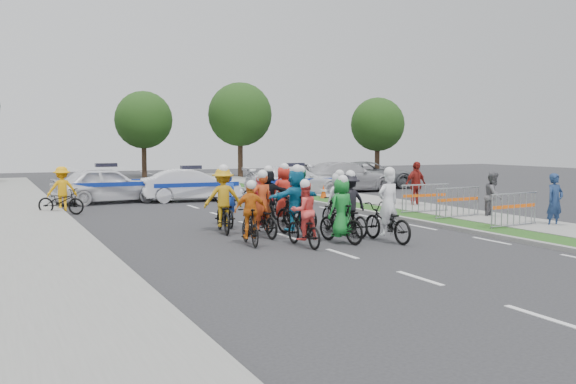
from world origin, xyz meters
name	(u,v)px	position (x,y,z in m)	size (l,w,h in m)	color
ground	(342,254)	(0.00, 0.00, 0.00)	(90.00, 90.00, 0.00)	#28282B
curb_right	(398,218)	(5.10, 5.00, 0.06)	(0.20, 60.00, 0.12)	gray
grass_strip	(415,217)	(5.80, 5.00, 0.06)	(1.20, 60.00, 0.11)	#2A4F19
sidewalk_right	(456,214)	(7.60, 5.00, 0.07)	(2.40, 60.00, 0.13)	gray
sidewalk_left	(33,240)	(-6.50, 5.00, 0.07)	(3.00, 60.00, 0.13)	gray
rider_0	(387,217)	(2.00, 1.09, 0.65)	(0.79, 1.99, 1.99)	black
rider_1	(341,216)	(0.81, 1.44, 0.70)	(0.83, 1.76, 1.79)	black
rider_2	(304,221)	(-0.35, 1.32, 0.64)	(0.73, 1.70, 1.72)	black
rider_3	(250,220)	(-1.48, 2.12, 0.65)	(0.88, 1.64, 1.68)	black
rider_4	(349,210)	(1.63, 2.44, 0.72)	(1.06, 1.85, 1.86)	black
rider_5	(296,206)	(0.26, 3.02, 0.84)	(1.66, 1.98, 2.02)	black
rider_6	(261,215)	(-0.66, 3.32, 0.62)	(0.75, 1.88, 1.88)	black
rider_7	(338,207)	(1.90, 3.52, 0.71)	(0.79, 1.76, 1.82)	black
rider_8	(299,205)	(1.08, 4.46, 0.71)	(0.88, 1.95, 1.92)	black
rider_9	(260,209)	(-0.30, 4.27, 0.67)	(0.90, 1.67, 1.72)	black
rider_10	(223,206)	(-1.34, 4.60, 0.77)	(1.20, 2.04, 2.00)	black
rider_11	(267,200)	(0.52, 5.60, 0.80)	(1.56, 1.86, 1.90)	black
rider_12	(227,208)	(-0.75, 5.85, 0.58)	(0.85, 1.77, 1.74)	black
rider_13	(283,199)	(1.31, 6.10, 0.75)	(0.82, 1.85, 1.95)	black
police_car_0	(107,185)	(-2.88, 15.13, 0.78)	(1.84, 4.57, 1.56)	white
police_car_1	(191,185)	(0.67, 14.44, 0.71)	(1.51, 4.33, 1.43)	white
police_car_2	(295,181)	(6.11, 15.11, 0.72)	(2.01, 4.95, 1.44)	white
civilian_sedan	(346,177)	(9.60, 16.10, 0.79)	(2.20, 5.41, 1.57)	#B9B9BE
civilian_suv	(369,175)	(12.04, 17.70, 0.75)	(2.50, 5.42, 1.51)	slate
spectator_0	(555,201)	(8.06, 1.05, 0.84)	(0.62, 0.40, 1.69)	navy
spectator_1	(493,196)	(8.01, 3.60, 0.81)	(0.79, 0.61, 1.62)	#5B595F
spectator_2	(416,185)	(7.90, 7.79, 0.93)	(1.09, 0.45, 1.86)	maroon
marshal_hiviz	(62,189)	(-4.95, 12.66, 0.85)	(1.09, 0.63, 1.69)	#F9AA0D
barrier_0	(514,211)	(6.70, 1.33, 0.56)	(2.00, 0.50, 1.12)	#A5A8AD
barrier_1	(458,204)	(6.70, 3.86, 0.56)	(2.00, 0.50, 1.12)	#A5A8AD
barrier_2	(425,200)	(6.70, 5.62, 0.56)	(2.00, 0.50, 1.12)	#A5A8AD
cone_0	(339,201)	(4.90, 8.66, 0.34)	(0.40, 0.40, 0.70)	#F24C0C
cone_1	(324,193)	(6.14, 12.23, 0.34)	(0.40, 0.40, 0.70)	#F24C0C
parked_bike	(61,201)	(-5.11, 11.51, 0.47)	(0.63, 1.80, 0.95)	black
tree_1	(240,115)	(9.00, 30.00, 4.54)	(4.55, 4.55, 6.82)	#382619
tree_2	(378,125)	(18.00, 26.00, 3.83)	(3.85, 3.85, 5.77)	#382619
tree_4	(143,120)	(3.00, 34.00, 4.19)	(4.20, 4.20, 6.30)	#382619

